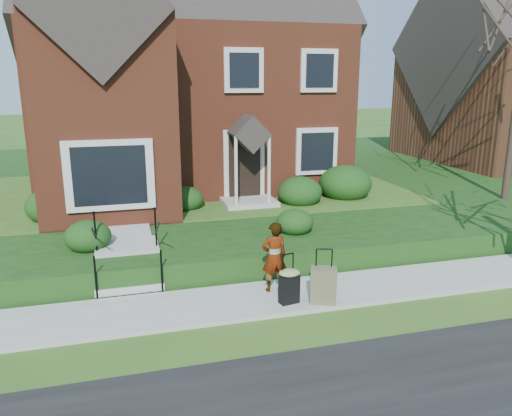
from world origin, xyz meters
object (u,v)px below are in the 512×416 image
object	(u,v)px
front_steps	(128,260)
suitcase_black	(289,284)
woman	(274,257)
suitcase_olive	(323,285)

from	to	relation	value
front_steps	suitcase_black	bearing A→B (deg)	-36.59
woman	front_steps	bearing A→B (deg)	-29.13
front_steps	suitcase_black	world-z (taller)	front_steps
suitcase_black	suitcase_olive	world-z (taller)	suitcase_olive
front_steps	suitcase_olive	bearing A→B (deg)	-33.23
front_steps	suitcase_black	xyz separation A→B (m)	(3.00, -2.23, -0.00)
woman	suitcase_black	world-z (taller)	woman
front_steps	suitcase_black	distance (m)	3.74
suitcase_olive	suitcase_black	bearing A→B (deg)	-172.60
front_steps	woman	xyz separation A→B (m)	(2.90, -1.58, 0.34)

